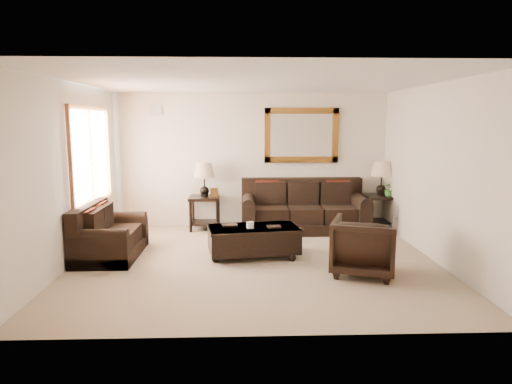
{
  "coord_description": "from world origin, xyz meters",
  "views": [
    {
      "loc": [
        -0.23,
        -6.78,
        2.12
      ],
      "look_at": [
        0.03,
        0.6,
        0.98
      ],
      "focal_mm": 32.0,
      "sensor_mm": 36.0,
      "label": 1
    }
  ],
  "objects_px": {
    "sofa": "(303,212)",
    "end_table_right": "(381,185)",
    "armchair": "(364,243)",
    "loveseat": "(107,237)",
    "coffee_table": "(253,238)",
    "end_table_left": "(205,186)"
  },
  "relations": [
    {
      "from": "coffee_table",
      "to": "end_table_left",
      "type": "bearing_deg",
      "value": 106.89
    },
    {
      "from": "sofa",
      "to": "end_table_right",
      "type": "bearing_deg",
      "value": 4.81
    },
    {
      "from": "sofa",
      "to": "end_table_left",
      "type": "relative_size",
      "value": 1.83
    },
    {
      "from": "sofa",
      "to": "end_table_right",
      "type": "relative_size",
      "value": 1.81
    },
    {
      "from": "end_table_right",
      "to": "armchair",
      "type": "bearing_deg",
      "value": -111.26
    },
    {
      "from": "end_table_right",
      "to": "coffee_table",
      "type": "distance_m",
      "value": 3.29
    },
    {
      "from": "end_table_left",
      "to": "end_table_right",
      "type": "distance_m",
      "value": 3.53
    },
    {
      "from": "sofa",
      "to": "armchair",
      "type": "height_order",
      "value": "sofa"
    },
    {
      "from": "coffee_table",
      "to": "loveseat",
      "type": "bearing_deg",
      "value": 169.44
    },
    {
      "from": "sofa",
      "to": "loveseat",
      "type": "bearing_deg",
      "value": -153.21
    },
    {
      "from": "end_table_right",
      "to": "sofa",
      "type": "bearing_deg",
      "value": -175.19
    },
    {
      "from": "end_table_right",
      "to": "armchair",
      "type": "relative_size",
      "value": 1.53
    },
    {
      "from": "armchair",
      "to": "sofa",
      "type": "bearing_deg",
      "value": -60.0
    },
    {
      "from": "loveseat",
      "to": "coffee_table",
      "type": "height_order",
      "value": "loveseat"
    },
    {
      "from": "end_table_right",
      "to": "armchair",
      "type": "height_order",
      "value": "end_table_right"
    },
    {
      "from": "loveseat",
      "to": "end_table_left",
      "type": "relative_size",
      "value": 1.12
    },
    {
      "from": "sofa",
      "to": "armchair",
      "type": "xyz_separation_m",
      "value": [
        0.48,
        -2.67,
        0.08
      ]
    },
    {
      "from": "loveseat",
      "to": "end_table_right",
      "type": "xyz_separation_m",
      "value": [
        4.93,
        1.83,
        0.57
      ]
    },
    {
      "from": "end_table_left",
      "to": "coffee_table",
      "type": "bearing_deg",
      "value": -64.6
    },
    {
      "from": "sofa",
      "to": "end_table_left",
      "type": "bearing_deg",
      "value": 176.02
    },
    {
      "from": "armchair",
      "to": "coffee_table",
      "type": "bearing_deg",
      "value": -10.46
    },
    {
      "from": "loveseat",
      "to": "end_table_left",
      "type": "xyz_separation_m",
      "value": [
        1.41,
        1.83,
        0.56
      ]
    }
  ]
}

